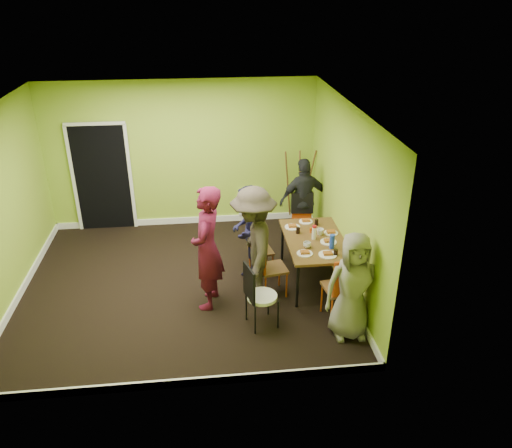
# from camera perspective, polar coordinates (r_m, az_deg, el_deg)

# --- Properties ---
(ground) EXTENTS (5.00, 5.00, 0.00)m
(ground) POSITION_cam_1_polar(r_m,az_deg,el_deg) (8.07, -8.15, -6.83)
(ground) COLOR black
(ground) RESTS_ON ground
(room_walls) EXTENTS (5.04, 4.54, 2.82)m
(room_walls) POSITION_cam_1_polar(r_m,az_deg,el_deg) (7.62, -8.79, -0.41)
(room_walls) COLOR #98C332
(room_walls) RESTS_ON ground
(dining_table) EXTENTS (0.90, 1.50, 0.75)m
(dining_table) POSITION_cam_1_polar(r_m,az_deg,el_deg) (7.79, 6.73, -2.06)
(dining_table) COLOR black
(dining_table) RESTS_ON ground
(chair_left_far) EXTENTS (0.41, 0.41, 0.85)m
(chair_left_far) POSITION_cam_1_polar(r_m,az_deg,el_deg) (8.04, 0.12, -2.66)
(chair_left_far) COLOR #BF4611
(chair_left_far) RESTS_ON ground
(chair_left_near) EXTENTS (0.46, 0.46, 0.95)m
(chair_left_near) POSITION_cam_1_polar(r_m,az_deg,el_deg) (7.48, 1.37, -4.57)
(chair_left_near) COLOR #BF4611
(chair_left_near) RESTS_ON ground
(chair_back_end) EXTENTS (0.42, 0.49, 0.96)m
(chair_back_end) POSITION_cam_1_polar(r_m,az_deg,el_deg) (8.96, 5.29, 1.79)
(chair_back_end) COLOR #BF4611
(chair_back_end) RESTS_ON ground
(chair_front_end) EXTENTS (0.49, 0.49, 1.05)m
(chair_front_end) POSITION_cam_1_polar(r_m,az_deg,el_deg) (6.98, 9.92, -6.92)
(chair_front_end) COLOR #BF4611
(chair_front_end) RESTS_ON ground
(chair_bentwood) EXTENTS (0.47, 0.46, 0.96)m
(chair_bentwood) POSITION_cam_1_polar(r_m,az_deg,el_deg) (6.83, 0.17, -7.90)
(chair_bentwood) COLOR black
(chair_bentwood) RESTS_ON ground
(easel) EXTENTS (0.61, 0.57, 1.52)m
(easel) POSITION_cam_1_polar(r_m,az_deg,el_deg) (9.68, 4.87, 4.18)
(easel) COLOR brown
(easel) RESTS_ON ground
(plate_near_left) EXTENTS (0.25, 0.25, 0.01)m
(plate_near_left) POSITION_cam_1_polar(r_m,az_deg,el_deg) (8.09, 4.18, -0.35)
(plate_near_left) COLOR white
(plate_near_left) RESTS_ON dining_table
(plate_near_right) EXTENTS (0.24, 0.24, 0.01)m
(plate_near_right) POSITION_cam_1_polar(r_m,az_deg,el_deg) (7.34, 5.59, -3.37)
(plate_near_right) COLOR white
(plate_near_right) RESTS_ON dining_table
(plate_far_back) EXTENTS (0.23, 0.23, 0.01)m
(plate_far_back) POSITION_cam_1_polar(r_m,az_deg,el_deg) (8.29, 5.71, 0.29)
(plate_far_back) COLOR white
(plate_far_back) RESTS_ON dining_table
(plate_far_front) EXTENTS (0.27, 0.27, 0.01)m
(plate_far_front) POSITION_cam_1_polar(r_m,az_deg,el_deg) (7.34, 8.20, -3.49)
(plate_far_front) COLOR white
(plate_far_front) RESTS_ON dining_table
(plate_wall_back) EXTENTS (0.22, 0.22, 0.01)m
(plate_wall_back) POSITION_cam_1_polar(r_m,az_deg,el_deg) (7.97, 8.56, -1.02)
(plate_wall_back) COLOR white
(plate_wall_back) RESTS_ON dining_table
(plate_wall_front) EXTENTS (0.25, 0.25, 0.01)m
(plate_wall_front) POSITION_cam_1_polar(r_m,az_deg,el_deg) (7.69, 8.27, -2.04)
(plate_wall_front) COLOR white
(plate_wall_front) RESTS_ON dining_table
(thermos) EXTENTS (0.07, 0.07, 0.20)m
(thermos) POSITION_cam_1_polar(r_m,az_deg,el_deg) (7.72, 6.65, -1.06)
(thermos) COLOR white
(thermos) RESTS_ON dining_table
(blue_bottle) EXTENTS (0.08, 0.08, 0.22)m
(blue_bottle) POSITION_cam_1_polar(r_m,az_deg,el_deg) (7.49, 8.69, -2.00)
(blue_bottle) COLOR blue
(blue_bottle) RESTS_ON dining_table
(orange_bottle) EXTENTS (0.04, 0.04, 0.08)m
(orange_bottle) POSITION_cam_1_polar(r_m,az_deg,el_deg) (7.94, 6.28, -0.70)
(orange_bottle) COLOR #BF4611
(orange_bottle) RESTS_ON dining_table
(glass_mid) EXTENTS (0.06, 0.06, 0.10)m
(glass_mid) POSITION_cam_1_polar(r_m,az_deg,el_deg) (7.89, 4.81, -0.74)
(glass_mid) COLOR black
(glass_mid) RESTS_ON dining_table
(glass_back) EXTENTS (0.06, 0.06, 0.10)m
(glass_back) POSITION_cam_1_polar(r_m,az_deg,el_deg) (8.19, 6.92, 0.21)
(glass_back) COLOR black
(glass_back) RESTS_ON dining_table
(glass_front) EXTENTS (0.06, 0.06, 0.09)m
(glass_front) POSITION_cam_1_polar(r_m,az_deg,el_deg) (7.34, 9.10, -3.21)
(glass_front) COLOR black
(glass_front) RESTS_ON dining_table
(cup_a) EXTENTS (0.11, 0.11, 0.09)m
(cup_a) POSITION_cam_1_polar(r_m,az_deg,el_deg) (7.49, 5.86, -2.38)
(cup_a) COLOR white
(cup_a) RESTS_ON dining_table
(cup_b) EXTENTS (0.11, 0.11, 0.10)m
(cup_b) POSITION_cam_1_polar(r_m,az_deg,el_deg) (7.88, 7.34, -0.90)
(cup_b) COLOR white
(cup_b) RESTS_ON dining_table
(person_standing) EXTENTS (0.59, 0.76, 1.87)m
(person_standing) POSITION_cam_1_polar(r_m,az_deg,el_deg) (7.10, -5.60, -2.78)
(person_standing) COLOR #520E25
(person_standing) RESTS_ON ground
(person_left_far) EXTENTS (0.79, 0.88, 1.49)m
(person_left_far) POSITION_cam_1_polar(r_m,az_deg,el_deg) (7.99, -1.00, -0.73)
(person_left_far) COLOR #171536
(person_left_far) RESTS_ON ground
(person_left_near) EXTENTS (0.74, 1.20, 1.79)m
(person_left_near) POSITION_cam_1_polar(r_m,az_deg,el_deg) (7.22, -0.27, -2.48)
(person_left_near) COLOR #332C22
(person_left_near) RESTS_ON ground
(person_back_end) EXTENTS (0.97, 0.54, 1.56)m
(person_back_end) POSITION_cam_1_polar(r_m,az_deg,el_deg) (9.04, 5.48, 2.74)
(person_back_end) COLOR black
(person_back_end) RESTS_ON ground
(person_front_end) EXTENTS (0.75, 0.50, 1.53)m
(person_front_end) POSITION_cam_1_polar(r_m,az_deg,el_deg) (6.66, 11.00, -7.03)
(person_front_end) COLOR gray
(person_front_end) RESTS_ON ground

